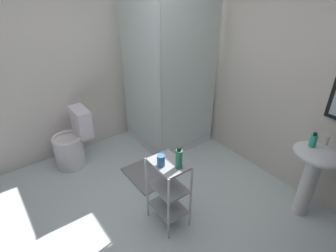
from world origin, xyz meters
The scene contains 12 objects.
ground_plane centered at (0.00, 0.00, -0.01)m, with size 4.20×4.20×0.02m, color silver.
wall_back centered at (0.01, 1.85, 1.25)m, with size 4.20×0.14×2.50m.
wall_left centered at (-1.85, 0.00, 1.25)m, with size 0.10×4.20×2.50m, color silver.
shower_stall centered at (-1.18, 1.18, 0.46)m, with size 0.92×0.92×2.00m.
pedestal_sink centered at (0.77, 1.52, 0.58)m, with size 0.46×0.37×0.81m.
sink_faucet centered at (0.77, 1.64, 0.86)m, with size 0.03×0.03×0.10m, color silver.
toilet centered at (-1.48, -0.11, 0.31)m, with size 0.37×0.49×0.76m.
storage_cart centered at (0.03, 0.31, 0.44)m, with size 0.38×0.28×0.74m.
hand_soap_bottle centered at (0.70, 1.50, 0.87)m, with size 0.06×0.06×0.15m.
body_wash_bottle_green centered at (0.14, 0.35, 0.84)m, with size 0.06×0.06×0.21m.
rinse_cup centered at (0.02, 0.24, 0.79)m, with size 0.07×0.07×0.11m, color #3870B2.
bath_mat centered at (-0.70, 0.50, 0.01)m, with size 0.60×0.40×0.02m, color gray.
Camera 1 is at (1.65, -0.88, 2.28)m, focal length 29.65 mm.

